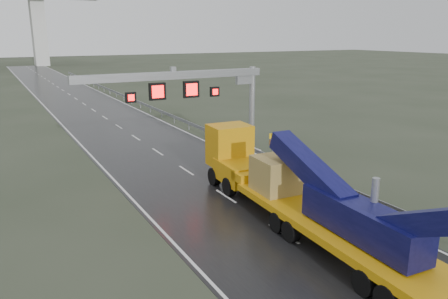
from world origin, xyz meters
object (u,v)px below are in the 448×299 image
sign_gantry (199,90)px  striped_barrier (238,146)px  heavy_haul_truck (290,188)px  exit_sign_pair (278,142)px

sign_gantry → striped_barrier: 6.41m
sign_gantry → heavy_haul_truck: size_ratio=0.73×
sign_gantry → exit_sign_pair: size_ratio=6.18×
heavy_haul_truck → striped_barrier: size_ratio=17.97×
heavy_haul_truck → exit_sign_pair: bearing=60.7°
heavy_haul_truck → striped_barrier: heavy_haul_truck is taller
sign_gantry → exit_sign_pair: 7.26m
sign_gantry → striped_barrier: size_ratio=13.18×
heavy_haul_truck → exit_sign_pair: size_ratio=8.43×
exit_sign_pair → striped_barrier: exit_sign_pair is taller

